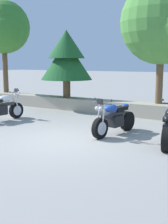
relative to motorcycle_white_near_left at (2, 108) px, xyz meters
name	(u,v)px	position (x,y,z in m)	size (l,w,h in m)	color
ground_plane	(63,141)	(3.67, -1.12, -0.49)	(120.00, 120.00, 0.00)	gray
stone_wall	(131,109)	(3.67, 3.68, -0.21)	(36.00, 0.80, 0.55)	#A89E89
motorcycle_white_near_left	(2,108)	(0.00, 0.00, 0.00)	(0.67, 2.07, 1.18)	black
motorcycle_blue_centre	(114,119)	(4.55, 0.34, 0.00)	(0.67, 2.06, 1.18)	black
leafy_tree_far_left	(4,28)	(-3.78, 3.81, 3.50)	(2.95, 2.81, 4.91)	brown
pine_tree_mid_left	(66,56)	(0.34, 3.73, 1.99)	(2.40, 2.40, 3.12)	brown
leafy_tree_mid_right	(165,24)	(4.88, 3.86, 3.14)	(3.39, 3.23, 4.77)	brown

